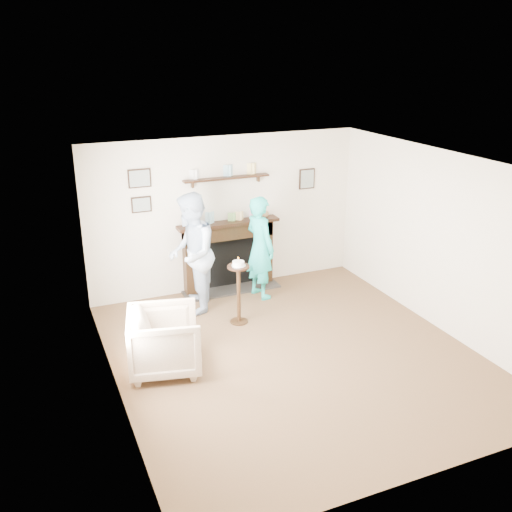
# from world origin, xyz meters

# --- Properties ---
(ground) EXTENTS (5.00, 5.00, 0.00)m
(ground) POSITION_xyz_m (0.00, 0.00, 0.00)
(ground) COLOR brown
(ground) RESTS_ON ground
(room_shell) EXTENTS (4.54, 5.02, 2.52)m
(room_shell) POSITION_xyz_m (-0.00, 0.69, 1.62)
(room_shell) COLOR beige
(room_shell) RESTS_ON ground
(armchair) EXTENTS (1.03, 1.01, 0.79)m
(armchair) POSITION_xyz_m (-1.62, 0.30, 0.00)
(armchair) COLOR #BFA48E
(armchair) RESTS_ON ground
(man) EXTENTS (0.96, 1.07, 1.83)m
(man) POSITION_xyz_m (-0.81, 1.79, 0.00)
(man) COLOR #CAD6FC
(man) RESTS_ON ground
(woman) EXTENTS (0.52, 0.67, 1.65)m
(woman) POSITION_xyz_m (0.34, 1.90, 0.00)
(woman) COLOR teal
(woman) RESTS_ON ground
(pedestal_table) EXTENTS (0.32, 0.32, 1.01)m
(pedestal_table) POSITION_xyz_m (-0.31, 1.15, 0.62)
(pedestal_table) COLOR black
(pedestal_table) RESTS_ON ground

